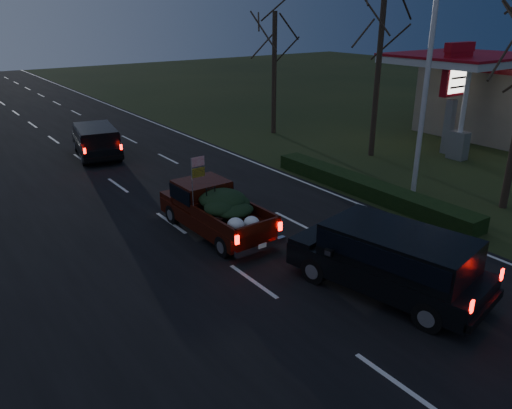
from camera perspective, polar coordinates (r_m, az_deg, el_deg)
ground at (r=13.97m, az=-0.34°, el=-8.81°), size 120.00×120.00×0.00m
road_asphalt at (r=13.97m, az=-0.34°, el=-8.77°), size 14.00×120.00×0.02m
hedge_row at (r=20.72m, az=12.54°, el=1.87°), size 1.00×10.00×0.60m
light_pole at (r=20.38m, az=19.24°, el=15.87°), size 0.50×0.90×9.16m
gas_price_pylon at (r=27.57m, az=21.83°, el=13.07°), size 2.00×0.41×5.57m
gas_canopy at (r=29.72m, az=22.53°, el=14.61°), size 7.10×6.10×4.88m
bare_tree_mid at (r=25.79m, az=14.20°, el=19.22°), size 3.60×3.60×8.50m
bare_tree_far at (r=30.24m, az=2.14°, el=17.90°), size 3.60×3.60×7.00m
pickup_truck at (r=16.64m, az=-4.71°, el=-0.28°), size 1.89×4.69×2.44m
lead_suv at (r=26.69m, az=-17.81°, el=7.19°), size 2.64×4.73×1.28m
rear_suv at (r=13.42m, az=15.43°, el=-5.64°), size 3.09×5.39×1.46m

